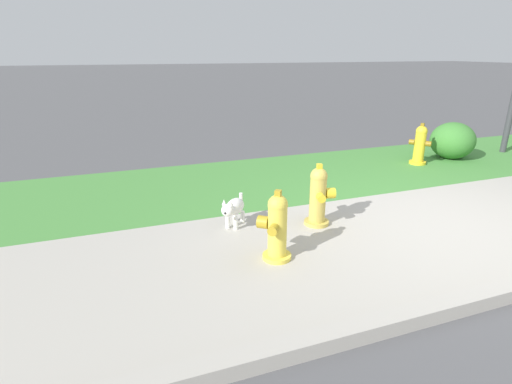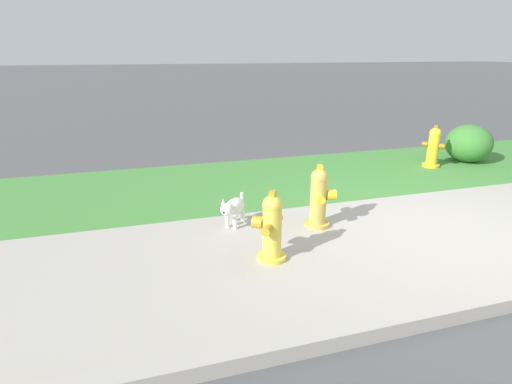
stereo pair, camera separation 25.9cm
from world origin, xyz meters
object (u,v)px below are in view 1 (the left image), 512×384
fire_hydrant_across_street (277,227)px  small_white_dog (234,208)px  fire_hydrant_far_end (420,145)px  shrub_bush_near_lamp (453,141)px  fire_hydrant_near_corner (318,196)px

fire_hydrant_across_street → small_white_dog: size_ratio=1.74×
fire_hydrant_far_end → shrub_bush_near_lamp: (0.84, 0.11, -0.01)m
fire_hydrant_far_end → fire_hydrant_near_corner: 3.36m
fire_hydrant_near_corner → small_white_dog: bearing=-91.2°
fire_hydrant_near_corner → small_white_dog: fire_hydrant_near_corner is taller
shrub_bush_near_lamp → small_white_dog: bearing=-161.5°
fire_hydrant_far_end → fire_hydrant_across_street: bearing=-94.6°
fire_hydrant_near_corner → fire_hydrant_across_street: size_ratio=1.03×
fire_hydrant_far_end → fire_hydrant_across_street: size_ratio=1.03×
fire_hydrant_near_corner → fire_hydrant_across_street: 0.94m
fire_hydrant_far_end → small_white_dog: fire_hydrant_far_end is taller
small_white_dog → shrub_bush_near_lamp: shrub_bush_near_lamp is taller
fire_hydrant_across_street → fire_hydrant_far_end: bearing=-19.1°
small_white_dog → fire_hydrant_near_corner: bearing=114.5°
fire_hydrant_far_end → fire_hydrant_across_street: (-3.64, -2.27, -0.01)m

